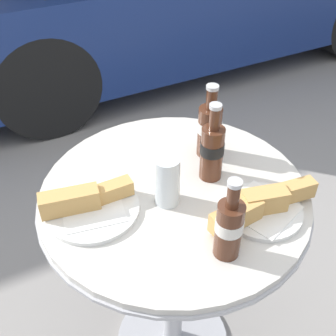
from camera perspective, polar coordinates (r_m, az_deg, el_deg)
bistro_table at (r=1.25m, az=0.76°, el=-9.35°), size 0.73×0.73×0.78m
cola_bottle_left at (r=1.20m, az=5.64°, el=5.37°), size 0.07×0.07×0.22m
cola_bottle_right at (r=1.11m, az=5.99°, el=2.46°), size 0.06×0.06×0.23m
cola_bottle_center at (r=0.92m, az=8.28°, el=-7.87°), size 0.06×0.06×0.21m
drinking_glass at (r=1.05m, az=-0.11°, el=-2.00°), size 0.06×0.06×0.14m
lunch_plate_near at (r=1.06m, az=12.61°, el=-5.08°), size 0.31×0.20×0.07m
lunch_plate_far at (r=1.07m, az=-10.71°, el=-4.78°), size 0.24×0.24×0.07m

